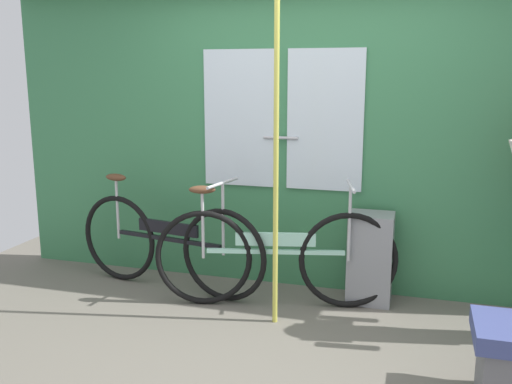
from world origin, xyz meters
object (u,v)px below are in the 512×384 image
(bicycle_near_door, at_px, (168,243))
(trash_bin_by_wall, at_px, (370,258))
(bicycle_leaning_behind, at_px, (274,256))
(handrail_pole, at_px, (276,157))

(bicycle_near_door, xyz_separation_m, trash_bin_by_wall, (1.60, 0.21, -0.04))
(bicycle_leaning_behind, height_order, handrail_pole, handrail_pole)
(bicycle_leaning_behind, height_order, trash_bin_by_wall, bicycle_leaning_behind)
(bicycle_leaning_behind, bearing_deg, handrail_pole, -87.16)
(trash_bin_by_wall, bearing_deg, bicycle_near_door, -172.68)
(bicycle_leaning_behind, xyz_separation_m, handrail_pole, (0.08, -0.28, 0.80))
(bicycle_near_door, xyz_separation_m, handrail_pole, (0.99, -0.36, 0.80))
(trash_bin_by_wall, distance_m, handrail_pole, 1.18)
(bicycle_near_door, xyz_separation_m, bicycle_leaning_behind, (0.91, -0.09, 0.00))
(bicycle_near_door, relative_size, trash_bin_by_wall, 2.48)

